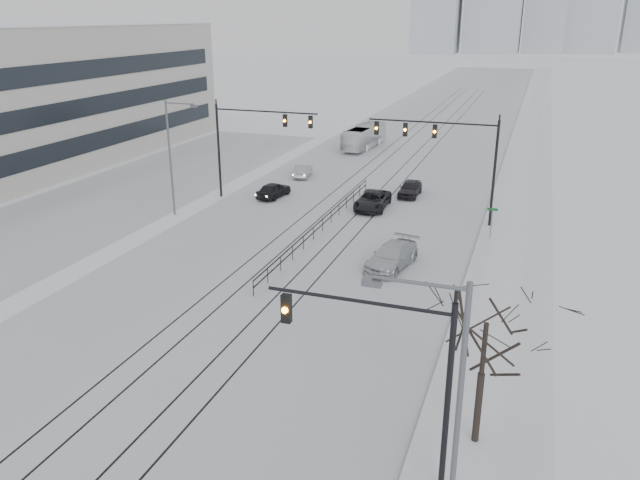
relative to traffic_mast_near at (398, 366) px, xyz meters
The scene contains 19 objects.
road 55.26m from the traffic_mast_near, 101.30° to the left, with size 22.00×260.00×0.02m, color silver.
sidewalk_east 54.26m from the traffic_mast_near, 87.13° to the left, with size 5.00×260.00×0.16m, color silver.
curb 54.19m from the traffic_mast_near, 89.72° to the left, with size 0.10×260.00×0.12m, color gray.
parking_strip 42.54m from the traffic_mast_near, 136.71° to the left, with size 14.00×60.00×0.03m, color silver.
tram_rails 35.96m from the traffic_mast_near, 107.60° to the left, with size 5.30×180.00×0.01m.
traffic_mast_near is the anchor object (origin of this frame).
traffic_mast_ne 29.14m from the traffic_mast_near, 95.19° to the left, with size 9.60×0.37×8.00m.
traffic_mast_nw 35.69m from the traffic_mast_near, 122.77° to the left, with size 9.10×0.37×8.00m.
street_light_east 3.61m from the traffic_mast_near, 57.45° to the right, with size 2.73×0.25×9.00m.
street_light_west 33.24m from the traffic_mast_near, 133.76° to the left, with size 2.73×0.25×9.00m.
bare_tree 3.85m from the traffic_mast_near, 51.24° to the left, with size 4.40×4.40×6.10m.
median_fence 26.62m from the traffic_mast_near, 114.20° to the left, with size 0.06×24.00×1.00m.
street_sign 26.19m from the traffic_mast_near, 87.77° to the left, with size 0.70×0.06×2.40m.
sedan_sb_inner 36.07m from the traffic_mast_near, 119.70° to the left, with size 1.60×3.98×1.36m, color black.
sedan_sb_outer 42.97m from the traffic_mast_near, 114.80° to the left, with size 1.31×3.77×1.24m, color #93979A.
sedan_nb_front 32.22m from the traffic_mast_near, 105.94° to the left, with size 2.34×5.07×1.41m, color black.
sedan_nb_right 19.76m from the traffic_mast_near, 103.21° to the left, with size 2.06×5.07×1.47m, color #BABFC3.
sedan_nb_far 36.35m from the traffic_mast_near, 100.60° to the left, with size 1.63×4.06×1.38m, color black.
box_truck 56.94m from the traffic_mast_near, 106.43° to the left, with size 2.26×9.67×2.69m, color silver.
Camera 1 is at (14.10, -11.02, 14.98)m, focal length 35.00 mm.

